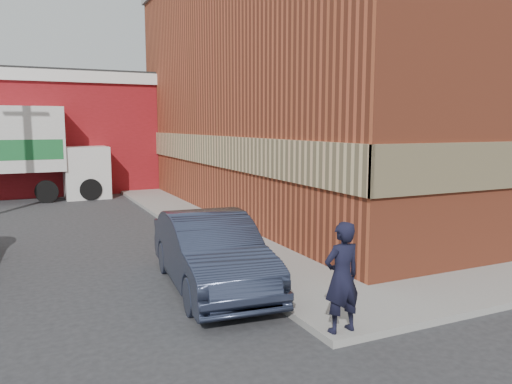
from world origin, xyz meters
name	(u,v)px	position (x,y,z in m)	size (l,w,h in m)	color
ground	(300,303)	(0.00, 0.00, 0.00)	(90.00, 90.00, 0.00)	#28282B
brick_building	(373,86)	(8.50, 9.00, 4.68)	(14.25, 18.25, 9.36)	#9E4228
sidewalk_west	(184,215)	(0.60, 9.00, 0.06)	(1.80, 18.00, 0.12)	gray
man	(342,277)	(-0.20, -1.55, 0.95)	(0.60, 0.40, 1.65)	black
sedan	(211,252)	(-1.14, 1.45, 0.73)	(1.54, 4.40, 1.45)	#2A3147
box_truck	(4,147)	(-5.00, 15.49, 2.25)	(7.91, 2.48, 3.90)	silver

